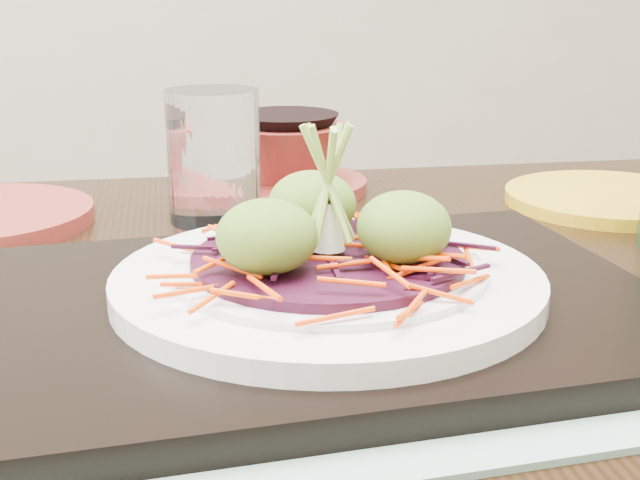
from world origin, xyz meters
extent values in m
cube|color=black|center=(0.03, -0.10, 0.71)|extent=(1.21, 0.84, 0.04)
cube|color=#7DA296|center=(0.02, -0.13, 0.73)|extent=(0.46, 0.36, 0.00)
cube|color=black|center=(0.02, -0.13, 0.74)|extent=(0.40, 0.30, 0.02)
cylinder|color=silver|center=(0.02, -0.13, 0.75)|extent=(0.25, 0.25, 0.01)
cylinder|color=silver|center=(0.02, -0.13, 0.76)|extent=(0.18, 0.18, 0.01)
cylinder|color=#320A1D|center=(0.02, -0.13, 0.77)|extent=(0.16, 0.16, 0.01)
ellipsoid|color=#547623|center=(-0.02, -0.15, 0.79)|extent=(0.06, 0.06, 0.04)
ellipsoid|color=#547623|center=(0.06, -0.15, 0.79)|extent=(0.06, 0.06, 0.04)
ellipsoid|color=#547623|center=(0.02, -0.09, 0.79)|extent=(0.06, 0.06, 0.04)
cylinder|color=white|center=(-0.01, 0.12, 0.78)|extent=(0.08, 0.08, 0.11)
cylinder|color=maroon|center=(0.06, 0.21, 0.73)|extent=(0.16, 0.16, 0.01)
cylinder|color=#C09015|center=(0.34, 0.09, 0.73)|extent=(0.19, 0.19, 0.01)
camera|label=1|loc=(-0.09, -0.60, 0.93)|focal=50.00mm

